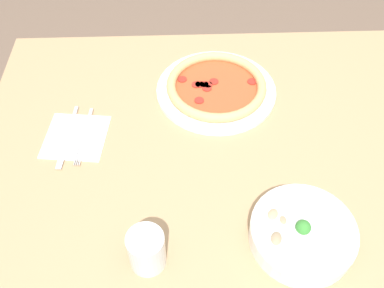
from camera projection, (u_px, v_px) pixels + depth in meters
The scene contains 8 objects.
ground_plane at pixel (219, 262), 1.65m from camera, with size 8.00×8.00×0.00m, color brown.
dining_table at pixel (230, 162), 1.17m from camera, with size 1.30×0.89×0.73m.
pizza at pixel (216, 87), 1.19m from camera, with size 0.33×0.33×0.04m.
bowl at pixel (302, 233), 0.89m from camera, with size 0.22×0.22×0.07m.
napkin at pixel (76, 137), 1.09m from camera, with size 0.17×0.17×0.00m.
fork at pixel (85, 135), 1.09m from camera, with size 0.03×0.19×0.00m.
knife at pixel (69, 133), 1.10m from camera, with size 0.03×0.21×0.01m.
glass at pixel (147, 250), 0.84m from camera, with size 0.07×0.07×0.09m.
Camera 1 is at (0.13, 0.71, 1.56)m, focal length 40.00 mm.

